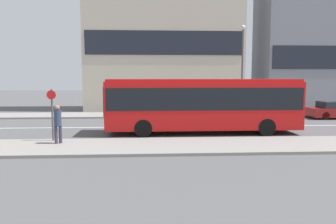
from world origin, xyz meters
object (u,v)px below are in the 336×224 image
street_lamp (242,61)px  bus_stop_sign (52,111)px  parked_car_0 (335,110)px  pedestrian_near_stop (58,122)px  city_bus (202,102)px

street_lamp → bus_stop_sign: bearing=-140.9°
parked_car_0 → street_lamp: street_lamp is taller
pedestrian_near_stop → bus_stop_sign: bearing=-85.3°
parked_car_0 → bus_stop_sign: bus_stop_sign is taller
bus_stop_sign → pedestrian_near_stop: bearing=-57.7°
city_bus → pedestrian_near_stop: (-7.32, -3.26, -0.64)m
city_bus → street_lamp: street_lamp is taller
city_bus → pedestrian_near_stop: bearing=-154.9°
bus_stop_sign → street_lamp: (12.15, 9.85, 2.87)m
parked_car_0 → bus_stop_sign: (-19.23, -8.52, 0.97)m
parked_car_0 → pedestrian_near_stop: pedestrian_near_stop is taller
pedestrian_near_stop → street_lamp: street_lamp is taller
city_bus → parked_car_0: city_bus is taller
city_bus → parked_car_0: 12.98m
pedestrian_near_stop → parked_car_0: bearing=178.6°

